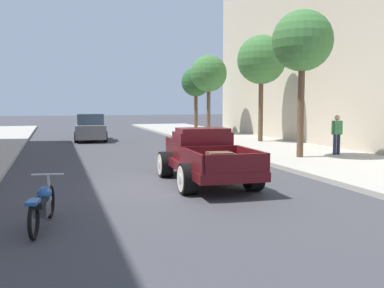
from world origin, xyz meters
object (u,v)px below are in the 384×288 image
motorcycle_parked (42,205)px  street_tree_second (261,60)px  hotrod_truck_maroon (203,156)px  street_tree_nearest (302,42)px  pedestrian_sidewalk_right (337,132)px  car_background_grey (91,128)px  street_tree_farthest (196,82)px  street_tree_third (209,74)px

motorcycle_parked → street_tree_second: street_tree_second is taller
hotrod_truck_maroon → street_tree_nearest: size_ratio=0.87×
motorcycle_parked → pedestrian_sidewalk_right: pedestrian_sidewalk_right is taller
hotrod_truck_maroon → pedestrian_sidewalk_right: size_ratio=3.03×
hotrod_truck_maroon → car_background_grey: (-2.01, 15.23, 0.01)m
hotrod_truck_maroon → street_tree_farthest: street_tree_farthest is taller
car_background_grey → street_tree_second: size_ratio=0.75×
pedestrian_sidewalk_right → street_tree_second: bearing=91.6°
hotrod_truck_maroon → pedestrian_sidewalk_right: (7.11, 3.54, 0.33)m
hotrod_truck_maroon → motorcycle_parked: hotrod_truck_maroon is taller
motorcycle_parked → street_tree_third: street_tree_third is taller
hotrod_truck_maroon → street_tree_farthest: bearing=72.6°
motorcycle_parked → street_tree_second: bearing=50.8°
car_background_grey → street_tree_third: 9.03m
hotrod_truck_maroon → street_tree_second: street_tree_second is taller
street_tree_second → street_tree_farthest: 8.63m
hotrod_truck_maroon → street_tree_farthest: (5.89, 18.79, 3.04)m
car_background_grey → pedestrian_sidewalk_right: (9.13, -11.69, 0.32)m
street_tree_second → street_tree_farthest: bearing=97.0°
motorcycle_parked → street_tree_farthest: bearing=65.4°
hotrod_truck_maroon → motorcycle_parked: bearing=-140.5°
pedestrian_sidewalk_right → street_tree_farthest: street_tree_farthest is taller
street_tree_third → street_tree_second: bearing=-83.2°
car_background_grey → street_tree_farthest: bearing=24.3°
motorcycle_parked → street_tree_nearest: size_ratio=0.36×
motorcycle_parked → pedestrian_sidewalk_right: size_ratio=1.27×
street_tree_third → street_tree_farthest: (-0.26, 2.02, -0.50)m
hotrod_truck_maroon → street_tree_nearest: 7.31m
street_tree_third → hotrod_truck_maroon: bearing=-110.1°
street_tree_second → street_tree_nearest: bearing=-103.8°
hotrod_truck_maroon → car_background_grey: bearing=97.5°
motorcycle_parked → street_tree_farthest: size_ratio=0.44×
hotrod_truck_maroon → street_tree_third: street_tree_third is taller
hotrod_truck_maroon → street_tree_third: (6.15, 16.77, 3.54)m
street_tree_nearest → street_tree_farthest: 15.55m
car_background_grey → street_tree_second: bearing=-29.0°
car_background_grey → street_tree_nearest: bearing=-58.8°
car_background_grey → street_tree_third: size_ratio=0.81×
pedestrian_sidewalk_right → street_tree_third: size_ratio=0.30×
motorcycle_parked → street_tree_farthest: 24.86m
street_tree_third → motorcycle_parked: bearing=-117.3°
street_tree_farthest → street_tree_second: bearing=-83.0°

